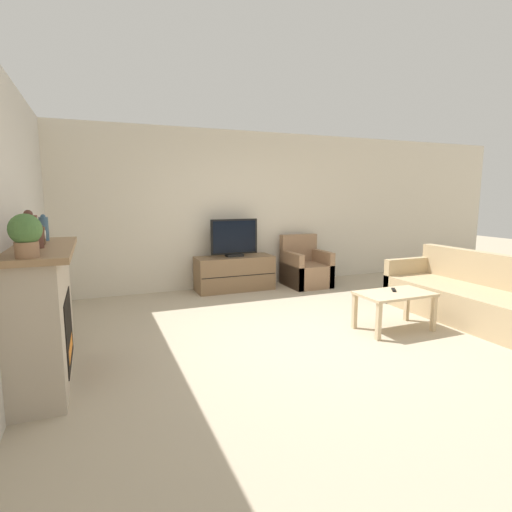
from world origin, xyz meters
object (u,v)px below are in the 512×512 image
object	(u,v)px
mantel_clock	(41,236)
mantel_vase_right	(44,228)
tv	(234,239)
armchair	(305,269)
coffee_table	(395,298)
tv_stand	(235,273)
potted_plant	(26,234)
fireplace	(42,313)
mantel_vase_left	(30,233)
mantel_vase_centre_left	(36,236)
remote	(394,290)
couch	(478,300)

from	to	relation	value
mantel_clock	mantel_vase_right	bearing A→B (deg)	90.14
mantel_clock	tv	distance (m)	3.57
armchair	coffee_table	xyz separation A→B (m)	(-0.19, -2.51, 0.10)
tv_stand	armchair	size ratio (longest dim) A/B	1.47
armchair	potted_plant	bearing A→B (deg)	-142.01
fireplace	mantel_clock	xyz separation A→B (m)	(0.02, 0.15, 0.66)
mantel_clock	tv_stand	world-z (taller)	mantel_clock
mantel_vase_left	tv_stand	bearing A→B (deg)	48.97
mantel_clock	potted_plant	world-z (taller)	potted_plant
potted_plant	armchair	xyz separation A→B (m)	(3.90, 3.05, -1.06)
fireplace	mantel_vase_centre_left	world-z (taller)	mantel_vase_centre_left
mantel_vase_right	armchair	bearing A→B (deg)	26.36
tv_stand	coffee_table	world-z (taller)	tv_stand
mantel_clock	remote	bearing A→B (deg)	-2.84
tv_stand	remote	bearing A→B (deg)	-66.01
potted_plant	tv_stand	xyz separation A→B (m)	(2.62, 3.20, -1.06)
armchair	coffee_table	bearing A→B (deg)	-94.29
mantel_vase_centre_left	remote	size ratio (longest dim) A/B	1.51
couch	mantel_vase_left	bearing A→B (deg)	-177.70
tv	remote	world-z (taller)	tv
fireplace	potted_plant	bearing A→B (deg)	-88.51
mantel_vase_right	tv_stand	distance (m)	3.50
tv_stand	coffee_table	bearing A→B (deg)	-67.56
mantel_vase_left	tv_stand	size ratio (longest dim) A/B	0.25
mantel_clock	remote	world-z (taller)	mantel_clock
fireplace	mantel_vase_left	distance (m)	0.87
mantel_clock	mantel_vase_centre_left	bearing A→B (deg)	-90.16
potted_plant	coffee_table	bearing A→B (deg)	8.30
mantel_vase_left	mantel_clock	bearing A→B (deg)	89.93
couch	armchair	bearing A→B (deg)	111.00
fireplace	mantel_vase_left	size ratio (longest dim) A/B	4.77
mantel_vase_right	mantel_clock	world-z (taller)	mantel_vase_right
tv_stand	mantel_clock	bearing A→B (deg)	-137.55
mantel_vase_right	potted_plant	xyz separation A→B (m)	(0.00, -1.11, 0.05)
mantel_vase_left	mantel_vase_right	bearing A→B (deg)	90.00
fireplace	remote	world-z (taller)	fireplace
mantel_vase_centre_left	remote	distance (m)	3.85
armchair	fireplace	bearing A→B (deg)	-148.57
fireplace	mantel_vase_right	bearing A→B (deg)	87.89
remote	mantel_vase_right	bearing A→B (deg)	-153.75
potted_plant	tv	xyz separation A→B (m)	(2.62, 3.20, -0.47)
fireplace	mantel_vase_left	bearing A→B (deg)	-87.89
mantel_vase_centre_left	couch	size ratio (longest dim) A/B	0.09
mantel_vase_left	remote	distance (m)	3.89
fireplace	mantel_clock	world-z (taller)	mantel_clock
couch	remote	bearing A→B (deg)	168.74
mantel_clock	tv_stand	xyz separation A→B (m)	(2.62, 2.39, -0.97)
tv_stand	remote	xyz separation A→B (m)	(1.15, -2.58, 0.18)
mantel_clock	tv	world-z (taller)	mantel_clock
remote	tv	bearing A→B (deg)	147.74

